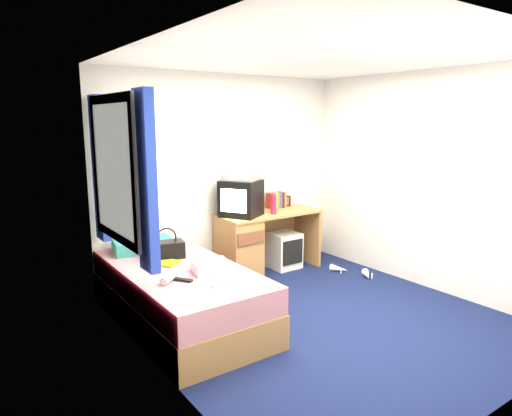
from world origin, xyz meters
TOP-DOWN VIEW (x-y plane):
  - ground at (0.00, 0.00)m, footprint 3.40×3.40m
  - room_shell at (0.00, 0.00)m, footprint 3.40×3.40m
  - bed at (-1.10, 0.70)m, footprint 1.01×2.00m
  - pillow at (-1.17, 1.39)m, footprint 0.63×0.45m
  - desk at (0.19, 1.44)m, footprint 1.30×0.55m
  - storage_cube at (0.70, 1.42)m, footprint 0.37×0.37m
  - crt_tv at (0.07, 1.44)m, footprint 0.56×0.57m
  - vcr at (0.08, 1.44)m, footprint 0.45×0.48m
  - book_row at (0.72, 1.60)m, footprint 0.24×0.13m
  - picture_frame at (0.92, 1.63)m, footprint 0.05×0.12m
  - pink_water_bottle at (0.45, 1.31)m, footprint 0.07×0.07m
  - aerosol_can at (0.40, 1.53)m, footprint 0.06×0.06m
  - handbag at (-1.07, 1.02)m, footprint 0.36×0.25m
  - towel at (-0.93, 0.40)m, footprint 0.35×0.32m
  - magazine at (-1.17, 0.88)m, footprint 0.32×0.35m
  - water_bottle at (-1.34, 0.39)m, footprint 0.20×0.18m
  - colour_swatch_fan at (-1.01, 0.06)m, footprint 0.22×0.07m
  - remote_control at (-1.24, 0.34)m, footprint 0.13×0.16m
  - window_assembly at (-1.55, 0.90)m, footprint 0.11×1.42m
  - white_heels at (1.21, 0.69)m, footprint 0.29×0.59m

SIDE VIEW (x-z plane):
  - ground at x=0.00m, z-range 0.00..0.00m
  - white_heels at x=1.21m, z-range -0.01..0.09m
  - storage_cube at x=0.70m, z-range 0.00..0.45m
  - bed at x=-1.10m, z-range 0.00..0.54m
  - desk at x=0.19m, z-range 0.03..0.78m
  - colour_swatch_fan at x=-1.01m, z-range 0.54..0.55m
  - magazine at x=-1.17m, z-range 0.54..0.55m
  - remote_control at x=-1.24m, z-range 0.54..0.56m
  - water_bottle at x=-1.34m, z-range 0.54..0.61m
  - towel at x=-0.93m, z-range 0.54..0.64m
  - pillow at x=-1.17m, z-range 0.54..0.66m
  - handbag at x=-1.07m, z-range 0.48..0.78m
  - picture_frame at x=0.92m, z-range 0.75..0.89m
  - aerosol_can at x=0.40m, z-range 0.75..0.92m
  - book_row at x=0.72m, z-range 0.75..0.95m
  - pink_water_bottle at x=0.45m, z-range 0.75..0.98m
  - crt_tv at x=0.07m, z-range 0.75..1.18m
  - vcr at x=0.08m, z-range 1.18..1.25m
  - window_assembly at x=-1.55m, z-range 0.72..2.12m
  - room_shell at x=0.00m, z-range -0.25..3.15m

